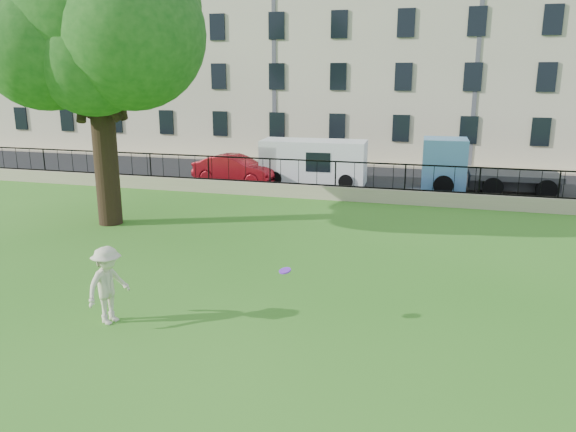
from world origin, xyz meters
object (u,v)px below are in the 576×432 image
(white_van, at_px, (314,162))
(blue_truck, at_px, (487,166))
(frisbee, at_px, (285,271))
(man, at_px, (108,285))
(red_sedan, at_px, (235,169))
(tree, at_px, (92,18))

(white_van, distance_m, blue_truck, 8.26)
(frisbee, bearing_deg, man, -165.01)
(red_sedan, xyz_separation_m, blue_truck, (12.08, 1.00, 0.53))
(blue_truck, bearing_deg, tree, -147.53)
(frisbee, distance_m, blue_truck, 16.90)
(tree, bearing_deg, white_van, 59.30)
(man, relative_size, blue_truck, 0.30)
(frisbee, distance_m, white_van, 16.37)
(man, bearing_deg, frisbee, -60.80)
(man, relative_size, frisbee, 6.60)
(frisbee, relative_size, blue_truck, 0.05)
(frisbee, height_order, red_sedan, red_sedan)
(white_van, bearing_deg, tree, -123.12)
(frisbee, relative_size, red_sedan, 0.06)
(man, distance_m, frisbee, 3.95)
(tree, bearing_deg, frisbee, -36.91)
(white_van, bearing_deg, frisbee, -81.64)
(frisbee, bearing_deg, white_van, 100.79)
(frisbee, bearing_deg, tree, 143.09)
(tree, xyz_separation_m, white_van, (5.66, 9.53, -6.17))
(red_sedan, height_order, white_van, white_van)
(man, bearing_deg, red_sedan, 25.05)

